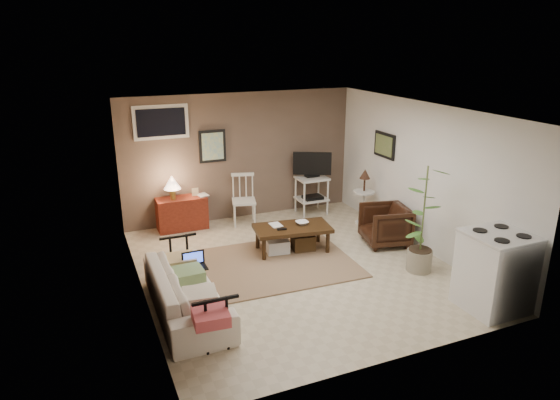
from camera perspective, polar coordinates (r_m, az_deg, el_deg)
name	(u,v)px	position (r m, az deg, el deg)	size (l,w,h in m)	color
floor	(295,268)	(7.71, 1.70, -7.73)	(5.00, 5.00, 0.00)	#C1B293
art_back	(212,146)	(9.28, -7.73, 6.11)	(0.50, 0.03, 0.60)	black
art_right	(385,145)	(9.15, 11.86, 6.16)	(0.03, 0.60, 0.45)	black
window	(161,122)	(9.00, -13.45, 8.65)	(0.96, 0.03, 0.60)	silver
rug	(277,263)	(7.82, -0.38, -7.25)	(2.33, 1.86, 0.02)	#876C4F
coffee_table	(292,237)	(8.16, 1.36, -4.23)	(1.30, 0.80, 0.46)	#321D0D
sofa	(186,284)	(6.50, -10.67, -9.46)	(2.00, 0.58, 0.78)	white
sofa_pillows	(194,285)	(6.27, -9.82, -9.59)	(0.38, 1.90, 0.13)	beige
sofa_end_rails	(195,287)	(6.55, -9.65, -9.73)	(0.54, 2.00, 0.67)	black
laptop	(194,263)	(6.79, -9.78, -7.08)	(0.31, 0.22, 0.21)	black
red_console	(181,210)	(9.24, -11.24, -1.18)	(0.90, 0.40, 1.03)	maroon
spindle_chair	(244,201)	(9.33, -4.16, -0.13)	(0.52, 0.52, 0.94)	silver
tv_stand	(312,181)	(9.81, 3.68, 2.13)	(0.69, 0.48, 1.24)	silver
side_table	(364,190)	(9.37, 9.59, 1.11)	(0.39, 0.39, 1.06)	silver
armchair	(385,223)	(8.60, 11.94, -2.62)	(0.72, 0.67, 0.74)	black
potted_plant	(423,216)	(7.58, 16.07, -1.73)	(0.41, 0.41, 1.65)	gray
stove	(496,271)	(7.01, 23.46, -7.45)	(0.80, 0.75, 1.05)	silver
bowl	(302,218)	(8.16, 2.54, -2.11)	(0.20, 0.05, 0.20)	#321D0D
book_table	(271,219)	(8.06, -1.06, -2.24)	(0.17, 0.02, 0.24)	#321D0D
book_console	(198,190)	(9.16, -9.39, 1.13)	(0.18, 0.02, 0.24)	#321D0D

